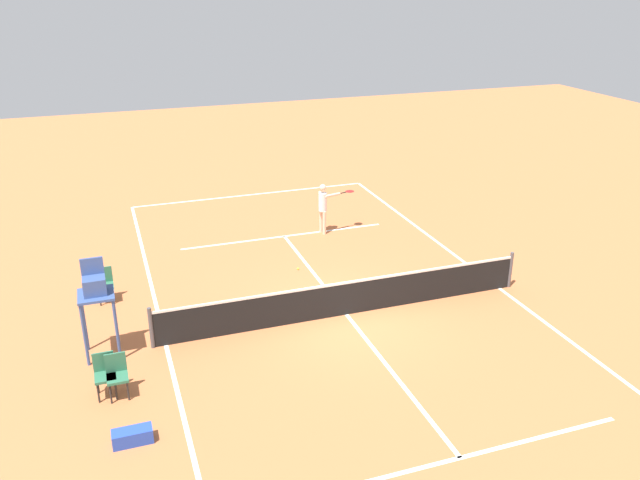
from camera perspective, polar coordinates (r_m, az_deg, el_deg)
ground_plane at (r=17.39m, az=2.31°, el=-6.49°), size 60.00×60.00×0.00m
court_lines at (r=17.39m, az=2.31°, el=-6.48°), size 9.48×21.30×0.01m
tennis_net at (r=17.15m, az=2.33°, el=-5.04°), size 10.08×0.10×1.07m
player_serving at (r=22.29m, az=0.36°, el=3.14°), size 1.33×0.46×1.76m
tennis_ball at (r=19.86m, az=-1.93°, el=-2.52°), size 0.07×0.07×0.07m
umpire_chair at (r=15.76m, az=-18.94°, el=-4.41°), size 0.80×0.80×2.41m
courtside_chair_near at (r=14.81m, az=-18.22°, el=-10.92°), size 0.44×0.46×0.95m
courtside_chair_mid at (r=18.76m, az=-18.20°, el=-3.58°), size 0.44×0.46×0.95m
courtside_chair_far at (r=14.70m, az=-17.25°, el=-11.05°), size 0.44×0.46×0.95m
equipment_bag at (r=13.54m, az=-16.00°, el=-16.10°), size 0.76×0.32×0.30m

